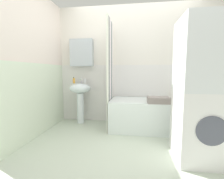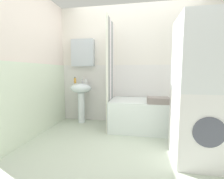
{
  "view_description": "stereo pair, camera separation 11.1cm",
  "coord_description": "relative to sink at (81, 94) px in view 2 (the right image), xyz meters",
  "views": [
    {
      "loc": [
        0.04,
        -2.08,
        1.07
      ],
      "look_at": [
        -0.37,
        0.77,
        0.74
      ],
      "focal_mm": 25.51,
      "sensor_mm": 36.0,
      "label": 1
    },
    {
      "loc": [
        0.15,
        -2.06,
        1.07
      ],
      "look_at": [
        -0.37,
        0.77,
        0.74
      ],
      "focal_mm": 25.51,
      "sensor_mm": 36.0,
      "label": 2
    }
  ],
  "objects": [
    {
      "name": "soap_dispenser",
      "position": [
        -0.13,
        0.02,
        0.28
      ],
      "size": [
        0.05,
        0.05,
        0.13
      ],
      "color": "gold",
      "rests_on": "sink"
    },
    {
      "name": "shampoo_bottle",
      "position": [
        2.05,
        0.1,
        0.04
      ],
      "size": [
        0.06,
        0.06,
        0.21
      ],
      "color": "#1B7557",
      "rests_on": "bathtub"
    },
    {
      "name": "ground_plane",
      "position": [
        1.06,
        -1.03,
        -0.63
      ],
      "size": [
        4.8,
        5.6,
        0.04
      ],
      "primitive_type": "cube",
      "color": "beige"
    },
    {
      "name": "sink",
      "position": [
        0.0,
        0.0,
        0.0
      ],
      "size": [
        0.44,
        0.34,
        0.83
      ],
      "color": "white",
      "rests_on": "ground_plane"
    },
    {
      "name": "faucet",
      "position": [
        -0.0,
        0.08,
        0.28
      ],
      "size": [
        0.03,
        0.12,
        0.12
      ],
      "color": "silver",
      "rests_on": "sink"
    },
    {
      "name": "bathtub",
      "position": [
        1.41,
        -0.17,
        -0.33
      ],
      "size": [
        1.48,
        0.73,
        0.55
      ],
      "primitive_type": "cube",
      "color": "white",
      "rests_on": "ground_plane"
    },
    {
      "name": "wall_back_tiled",
      "position": [
        1.0,
        0.23,
        0.53
      ],
      "size": [
        3.6,
        0.18,
        2.4
      ],
      "color": "white",
      "rests_on": "ground_plane"
    },
    {
      "name": "towel_folded",
      "position": [
        1.5,
        -0.42,
        -0.01
      ],
      "size": [
        0.36,
        0.26,
        0.1
      ],
      "primitive_type": "cube",
      "rotation": [
        0.0,
        0.0,
        0.02
      ],
      "color": "gray",
      "rests_on": "bathtub"
    },
    {
      "name": "washer_dryer_stack",
      "position": [
        1.9,
        -1.12,
        0.23
      ],
      "size": [
        0.57,
        0.58,
        1.68
      ],
      "color": "white",
      "rests_on": "ground_plane"
    },
    {
      "name": "shower_curtain",
      "position": [
        0.65,
        -0.17,
        0.39
      ],
      "size": [
        0.01,
        0.73,
        2.0
      ],
      "color": "white",
      "rests_on": "ground_plane"
    },
    {
      "name": "body_wash_bottle",
      "position": [
        1.93,
        0.13,
        0.04
      ],
      "size": [
        0.07,
        0.07,
        0.21
      ],
      "color": "gold",
      "rests_on": "bathtub"
    },
    {
      "name": "toothbrush_cup",
      "position": [
        0.08,
        0.08,
        0.26
      ],
      "size": [
        0.06,
        0.06,
        0.09
      ],
      "primitive_type": "cylinder",
      "color": "white",
      "rests_on": "sink"
    },
    {
      "name": "wall_left_tiled",
      "position": [
        -0.51,
        -0.69,
        0.51
      ],
      "size": [
        0.07,
        1.81,
        2.4
      ],
      "color": "silver",
      "rests_on": "ground_plane"
    }
  ]
}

